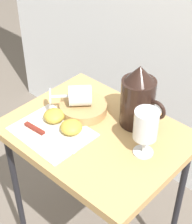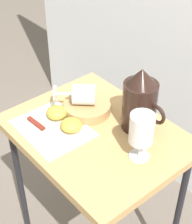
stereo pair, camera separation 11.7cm
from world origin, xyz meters
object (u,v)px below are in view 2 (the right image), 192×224
Objects in this scene: wine_glass_tipped_near at (83,95)px; knife at (42,129)px; pitcher at (140,104)px; apple_half_right at (71,125)px; table at (96,147)px; apple_half_left at (57,113)px; wine_glass_upright at (142,131)px; basket_tray at (87,107)px.

knife is at bearing -90.53° from wine_glass_tipped_near.
pitcher is 3.06× the size of apple_half_right.
apple_half_right is at bearing 49.79° from knife.
table is 4.75× the size of wine_glass_tipped_near.
table is at bearing 22.53° from apple_half_left.
table is 0.20m from knife.
apple_half_left is 0.09m from apple_half_right.
wine_glass_upright is at bearing 14.48° from apple_half_left.
basket_tray is 2.30× the size of apple_half_right.
basket_tray is at bearing 156.08° from table.
table is 4.42× the size of wine_glass_upright.
apple_half_right is (0.06, -0.10, -0.05)m from wine_glass_tipped_near.
pitcher reaches higher than wine_glass_tipped_near.
wine_glass_upright reaches higher than apple_half_left.
wine_glass_upright is (0.11, -0.10, 0.01)m from pitcher.
basket_tray is 0.11m from apple_half_left.
table is 0.25m from wine_glass_upright.
basket_tray is 0.75× the size of pitcher.
wine_glass_upright is 0.72× the size of knife.
wine_glass_tipped_near reaches higher than knife.
wine_glass_tipped_near is (-0.01, -0.01, 0.05)m from basket_tray.
table is 0.19m from wine_glass_tipped_near.
apple_half_left is (-0.32, -0.08, -0.08)m from wine_glass_upright.
basket_tray is 0.18m from knife.
wine_glass_tipped_near is 0.67× the size of knife.
pitcher reaches higher than wine_glass_upright.
wine_glass_upright is at bearing 7.65° from table.
apple_half_right is at bearing -131.46° from table.
basket_tray is 0.29m from wine_glass_upright.
table is at bearing 48.54° from apple_half_right.
wine_glass_tipped_near is (-0.19, -0.09, -0.02)m from pitcher.
wine_glass_upright is at bearing -2.41° from wine_glass_tipped_near.
wine_glass_upright is (0.28, -0.02, 0.09)m from basket_tray.
knife is at bearing -130.78° from table.
pitcher is 0.21m from wine_glass_tipped_near.
wine_glass_tipped_near is at bearing 162.56° from table.
apple_half_right is at bearing -123.79° from pitcher.
table is at bearing -172.35° from wine_glass_upright.
pitcher is at bearing 41.03° from apple_half_left.
wine_glass_tipped_near is 0.18m from knife.
knife is at bearing -151.60° from wine_glass_upright.
pitcher is at bearing 54.28° from knife.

